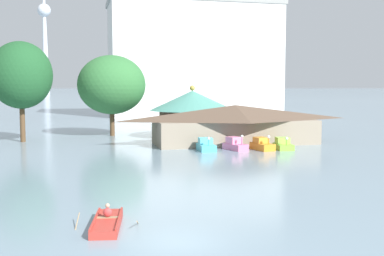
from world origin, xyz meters
TOP-DOWN VIEW (x-y plane):
  - ground_plane at (0.00, 0.00)m, footprint 2000.00×2000.00m
  - rowboat_with_rower at (-2.94, 3.13)m, footprint 3.25×4.14m
  - pedal_boat_cyan at (8.83, 27.89)m, footprint 1.71×2.89m
  - pedal_boat_pink at (12.01, 27.77)m, footprint 2.27×3.08m
  - pedal_boat_orange at (14.83, 27.07)m, footprint 1.91×3.18m
  - pedal_boat_lime at (17.21, 26.94)m, footprint 1.96×3.05m
  - boathouse at (13.76, 32.85)m, footprint 20.38×7.71m
  - green_roof_pavilion at (10.49, 40.86)m, footprint 11.28×11.28m
  - shoreline_tree_tall_left at (-10.88, 40.52)m, footprint 7.46×7.46m
  - shoreline_tree_mid at (0.23, 45.09)m, footprint 9.19×9.19m
  - background_building_block at (21.80, 86.04)m, footprint 38.79×16.36m
  - distant_broadcast_tower at (-29.08, 371.18)m, footprint 10.17×10.17m

SIDE VIEW (x-z plane):
  - ground_plane at x=0.00m, z-range 0.00..0.00m
  - rowboat_with_rower at x=-2.94m, z-range -0.43..0.86m
  - pedal_boat_lime at x=17.21m, z-range -0.24..1.23m
  - pedal_boat_cyan at x=8.83m, z-range -0.26..1.32m
  - pedal_boat_orange at x=14.83m, z-range -0.31..1.38m
  - pedal_boat_pink at x=12.01m, z-range -0.31..1.40m
  - boathouse at x=13.76m, z-range 0.12..4.69m
  - green_roof_pavilion at x=10.49m, z-range 0.04..6.91m
  - shoreline_tree_mid at x=0.23m, z-range 1.46..12.42m
  - shoreline_tree_tall_left at x=-10.88m, z-range 2.00..14.17m
  - background_building_block at x=21.80m, z-range 0.02..25.76m
  - distant_broadcast_tower at x=-29.08m, z-range -17.20..138.12m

